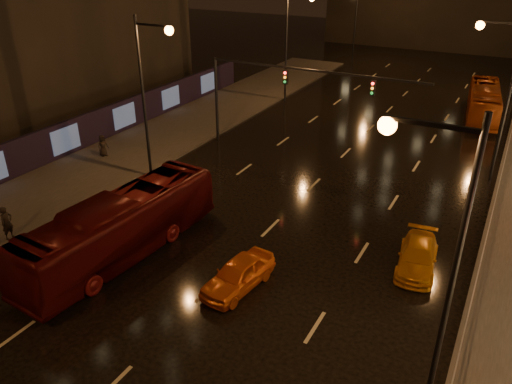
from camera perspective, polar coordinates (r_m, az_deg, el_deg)
ground at (r=34.81m, az=9.13°, el=3.35°), size 140.00×140.00×0.00m
sidewalk_left at (r=37.23m, az=-13.62°, el=4.61°), size 7.00×70.00×0.15m
hoarding_left at (r=37.43m, az=-21.12°, el=5.60°), size 0.30×46.00×2.50m
traffic_signal at (r=35.13m, az=1.77°, el=12.06°), size 15.31×0.32×6.20m
streetlight_right at (r=14.36m, az=19.70°, el=-4.72°), size 2.64×0.50×10.00m
railing_right at (r=31.10m, az=25.82°, el=-0.21°), size 0.05×56.00×1.00m
bus_red at (r=24.41m, az=-15.17°, el=-3.85°), size 3.38×11.24×3.09m
bus_curb at (r=47.45m, az=24.56°, el=9.36°), size 3.44×10.17×2.78m
taxi_near at (r=21.89m, az=-2.04°, el=-9.39°), size 2.10×4.13×1.35m
taxi_far at (r=24.30m, az=17.97°, el=-7.03°), size 2.12×4.28×1.19m
pedestrian_a at (r=27.80m, az=-26.58°, el=-3.18°), size 0.46×0.67×1.77m
pedestrian_c at (r=36.43m, az=-17.11°, el=5.10°), size 0.64×0.84×1.53m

